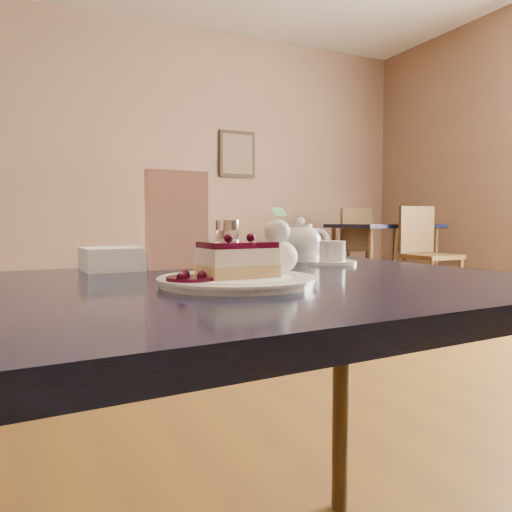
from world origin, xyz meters
name	(u,v)px	position (x,y,z in m)	size (l,w,h in m)	color
main_table	(225,326)	(-0.24, 0.15, 0.62)	(1.17, 0.82, 0.70)	black
dessert_plate	(237,281)	(-0.24, 0.10, 0.70)	(0.24, 0.24, 0.01)	white
cheesecake_slice	(237,260)	(-0.24, 0.10, 0.74)	(0.12, 0.09, 0.06)	tan
whipped_cream	(277,257)	(-0.16, 0.12, 0.74)	(0.07, 0.07, 0.06)	white
berry_sauce	(191,279)	(-0.32, 0.09, 0.71)	(0.07, 0.07, 0.01)	black
tea_set	(307,245)	(0.09, 0.45, 0.74)	(0.17, 0.22, 0.10)	white
menu_card	(177,220)	(-0.25, 0.41, 0.80)	(0.13, 0.03, 0.20)	silver
sugar_shaker	(227,242)	(-0.12, 0.45, 0.75)	(0.06, 0.06, 0.10)	white
napkin_stack	(111,259)	(-0.38, 0.43, 0.72)	(0.11, 0.11, 0.05)	white
bg_table_far_right	(383,288)	(3.00, 3.72, 0.07)	(1.03, 1.86, 1.24)	black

